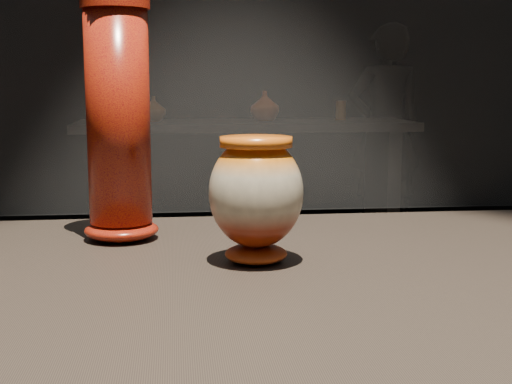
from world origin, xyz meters
TOP-DOWN VIEW (x-y plane):
  - main_vase at (-0.10, 0.07)m, footprint 0.16×0.16m
  - tall_vase at (-0.29, 0.23)m, footprint 0.13×0.13m
  - back_shelf at (0.22, 3.39)m, footprint 2.00×0.60m
  - back_vase_left at (-0.32, 3.40)m, footprint 0.16×0.16m
  - back_vase_mid at (0.34, 3.39)m, footprint 0.24×0.24m
  - back_vase_right at (0.81, 3.45)m, footprint 0.06×0.06m
  - visitor at (1.37, 4.36)m, footprint 0.58×0.40m

SIDE VIEW (x-z plane):
  - back_shelf at x=0.22m, z-range 0.19..1.09m
  - visitor at x=1.37m, z-range 0.00..1.56m
  - back_vase_right at x=0.81m, z-range 0.90..1.02m
  - back_vase_left at x=-0.32m, z-range 0.90..1.05m
  - back_vase_mid at x=0.34m, z-range 0.90..1.08m
  - main_vase at x=-0.10m, z-range 0.91..1.08m
  - tall_vase at x=-0.29m, z-range 0.89..1.25m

